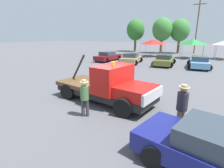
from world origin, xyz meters
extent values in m
plane|color=#545459|center=(0.00, 0.00, 0.00)|extent=(160.00, 160.00, 0.00)
cube|color=black|center=(0.00, 0.00, 0.53)|extent=(6.00, 3.06, 0.35)
cube|color=red|center=(2.02, -0.39, 0.98)|extent=(1.93, 2.16, 0.55)
cube|color=silver|center=(2.86, -0.56, 0.95)|extent=(0.50, 1.98, 0.50)
cube|color=red|center=(0.62, -0.12, 1.40)|extent=(1.66, 2.42, 1.39)
cube|color=brown|center=(-1.41, 0.27, 0.81)|extent=(3.23, 2.73, 0.22)
cylinder|color=black|center=(-1.98, 0.39, 1.70)|extent=(1.19, 0.34, 1.63)
cylinder|color=orange|center=(0.62, -0.12, 2.19)|extent=(0.18, 0.18, 0.20)
cylinder|color=black|center=(2.15, 0.66, 0.44)|extent=(0.88, 0.26, 0.88)
cylinder|color=black|center=(1.74, -1.41, 0.44)|extent=(0.88, 0.26, 0.88)
cylinder|color=black|center=(-1.63, 1.39, 0.44)|extent=(0.88, 0.26, 0.88)
cylinder|color=black|center=(-2.03, -0.68, 0.44)|extent=(0.88, 0.26, 0.88)
cube|color=#333D47|center=(5.32, -3.38, 1.09)|extent=(2.40, 2.14, 0.50)
cylinder|color=black|center=(4.19, -2.15, 0.34)|extent=(0.68, 0.22, 0.68)
cylinder|color=black|center=(3.73, -3.89, 0.34)|extent=(0.68, 0.22, 0.68)
cylinder|color=#847051|center=(4.12, -1.59, 0.44)|extent=(0.16, 0.16, 0.87)
cylinder|color=#847051|center=(4.23, -1.40, 0.44)|extent=(0.16, 0.16, 0.87)
cylinder|color=#28282D|center=(4.17, -1.49, 1.22)|extent=(0.40, 0.40, 0.69)
sphere|color=brown|center=(4.17, -1.49, 1.68)|extent=(0.24, 0.24, 0.24)
torus|color=tan|center=(4.17, -1.49, 1.76)|extent=(0.41, 0.41, 0.06)
cylinder|color=tan|center=(4.17, -1.49, 1.81)|extent=(0.21, 0.21, 0.11)
cylinder|color=#38383D|center=(0.08, -2.12, 0.40)|extent=(0.15, 0.15, 0.80)
cylinder|color=#38383D|center=(0.26, -2.03, 0.40)|extent=(0.15, 0.15, 0.80)
cylinder|color=#4C7542|center=(0.17, -2.07, 1.12)|extent=(0.37, 0.37, 0.64)
sphere|color=tan|center=(0.17, -2.07, 1.55)|extent=(0.22, 0.22, 0.22)
torus|color=tan|center=(0.17, -2.07, 1.62)|extent=(0.38, 0.38, 0.05)
cylinder|color=tan|center=(0.17, -2.07, 1.67)|extent=(0.20, 0.20, 0.10)
cube|color=maroon|center=(-7.20, 14.14, 0.54)|extent=(2.19, 4.95, 0.60)
cube|color=#333D47|center=(-7.22, 13.91, 1.09)|extent=(1.73, 2.15, 0.50)
cylinder|color=black|center=(-7.89, 15.85, 0.34)|extent=(0.68, 0.22, 0.68)
cylinder|color=black|center=(-6.22, 15.70, 0.34)|extent=(0.68, 0.22, 0.68)
cylinder|color=black|center=(-8.19, 12.59, 0.34)|extent=(0.68, 0.22, 0.68)
cylinder|color=black|center=(-6.51, 12.44, 0.34)|extent=(0.68, 0.22, 0.68)
cube|color=tan|center=(-3.43, 13.43, 0.54)|extent=(2.31, 4.44, 0.60)
cube|color=#333D47|center=(-3.41, 13.22, 1.09)|extent=(1.84, 1.95, 0.50)
cylinder|color=black|center=(-4.47, 14.79, 0.34)|extent=(0.68, 0.22, 0.68)
cylinder|color=black|center=(-2.68, 14.97, 0.34)|extent=(0.68, 0.22, 0.68)
cylinder|color=black|center=(-4.18, 11.90, 0.34)|extent=(0.68, 0.22, 0.68)
cylinder|color=black|center=(-2.39, 12.07, 0.34)|extent=(0.68, 0.22, 0.68)
cube|color=olive|center=(0.74, 13.76, 0.54)|extent=(2.06, 4.68, 0.60)
cube|color=#333D47|center=(0.74, 13.53, 1.09)|extent=(1.73, 2.00, 0.50)
cylinder|color=black|center=(-0.22, 15.29, 0.34)|extent=(0.68, 0.22, 0.68)
cylinder|color=black|center=(1.56, 15.36, 0.34)|extent=(0.68, 0.22, 0.68)
cylinder|color=black|center=(-0.09, 12.16, 0.34)|extent=(0.68, 0.22, 0.68)
cylinder|color=black|center=(1.69, 12.23, 0.34)|extent=(0.68, 0.22, 0.68)
cube|color=#669ED1|center=(4.55, 13.66, 0.54)|extent=(2.18, 4.58, 0.60)
cube|color=#333D47|center=(4.57, 13.44, 1.09)|extent=(1.75, 1.99, 0.50)
cylinder|color=black|center=(3.56, 15.09, 0.34)|extent=(0.68, 0.22, 0.68)
cylinder|color=black|center=(5.28, 15.24, 0.34)|extent=(0.68, 0.22, 0.68)
cylinder|color=black|center=(3.82, 12.08, 0.34)|extent=(0.68, 0.22, 0.68)
cylinder|color=black|center=(5.53, 12.23, 0.34)|extent=(0.68, 0.22, 0.68)
cylinder|color=#9E9EA3|center=(-4.52, 20.59, 1.04)|extent=(0.07, 0.07, 2.08)
cylinder|color=#9E9EA3|center=(-1.07, 20.59, 1.04)|extent=(0.07, 0.07, 2.08)
cylinder|color=#9E9EA3|center=(-4.52, 24.03, 1.04)|extent=(0.07, 0.07, 2.08)
cylinder|color=#9E9EA3|center=(-1.07, 24.03, 1.04)|extent=(0.07, 0.07, 2.08)
pyramid|color=red|center=(-2.80, 22.31, 2.48)|extent=(3.45, 3.45, 0.81)
cylinder|color=#9E9EA3|center=(1.75, 20.93, 1.08)|extent=(0.07, 0.07, 2.15)
cylinder|color=#9E9EA3|center=(4.93, 20.93, 1.08)|extent=(0.07, 0.07, 2.15)
cylinder|color=#9E9EA3|center=(1.75, 24.10, 1.08)|extent=(0.07, 0.07, 2.15)
cylinder|color=#9E9EA3|center=(4.93, 24.10, 1.08)|extent=(0.07, 0.07, 2.15)
pyramid|color=#287F38|center=(3.34, 22.51, 2.57)|extent=(3.18, 3.18, 0.84)
cylinder|color=#9E9EA3|center=(6.61, 22.07, 1.08)|extent=(0.07, 0.07, 2.15)
cylinder|color=#9E9EA3|center=(6.61, 25.15, 1.08)|extent=(0.07, 0.07, 2.15)
cylinder|color=brown|center=(-8.71, 29.91, 1.21)|extent=(0.48, 0.48, 2.42)
ellipsoid|color=#2D6B28|center=(-8.71, 29.91, 4.67)|extent=(3.88, 3.88, 4.50)
cylinder|color=brown|center=(-2.72, 28.63, 1.21)|extent=(0.48, 0.48, 2.42)
ellipsoid|color=#387A33|center=(-2.72, 28.63, 4.67)|extent=(3.87, 3.87, 4.49)
cylinder|color=brown|center=(0.42, 30.08, 1.17)|extent=(0.47, 0.47, 2.33)
ellipsoid|color=#387A33|center=(0.42, 30.08, 4.50)|extent=(3.73, 3.73, 4.33)
cylinder|color=brown|center=(3.38, 30.92, 5.20)|extent=(0.24, 0.24, 10.41)
cube|color=brown|center=(3.38, 30.92, 9.16)|extent=(2.20, 0.14, 0.14)
camera|label=1|loc=(4.55, -8.08, 3.59)|focal=28.00mm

